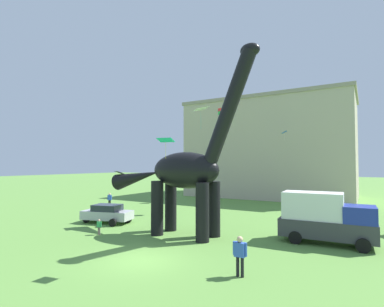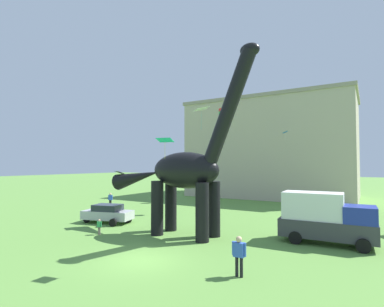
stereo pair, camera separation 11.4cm
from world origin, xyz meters
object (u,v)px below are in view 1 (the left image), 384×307
object	(u,v)px
kite_far_right	(201,109)
kite_drifting	(284,132)
person_far_spectator	(110,199)
kite_mid_center	(166,140)
kite_high_right	(185,159)
kite_near_high	(120,173)
parked_sedan_left	(107,213)
person_photographer	(99,225)
person_vendor_side	(240,252)
kite_near_low	(221,112)
dinosaur_sculpture	(185,170)
parked_box_truck	(324,217)

from	to	relation	value
kite_far_right	kite_drifting	xyz separation A→B (m)	(4.06, 14.36, -1.02)
person_far_spectator	kite_drifting	size ratio (longest dim) A/B	1.44
kite_far_right	kite_mid_center	xyz separation A→B (m)	(4.43, -11.63, -3.84)
kite_high_right	kite_near_high	world-z (taller)	kite_high_right
kite_high_right	parked_sedan_left	bearing A→B (deg)	-112.47
parked_sedan_left	kite_mid_center	distance (m)	13.61
person_photographer	person_vendor_side	size ratio (longest dim) A/B	0.61
kite_near_low	kite_drifting	bearing A→B (deg)	3.70
kite_high_right	kite_far_right	bearing A→B (deg)	-36.19
parked_sedan_left	kite_near_high	distance (m)	3.99
person_far_spectator	kite_near_low	xyz separation A→B (m)	(8.63, 12.28, 11.34)
dinosaur_sculpture	kite_drifting	xyz separation A→B (m)	(2.26, 20.04, 4.43)
person_far_spectator	kite_high_right	xyz separation A→B (m)	(9.86, 0.80, 4.56)
parked_box_truck	kite_high_right	world-z (taller)	kite_high_right
person_photographer	kite_drifting	world-z (taller)	kite_drifting
person_vendor_side	kite_near_low	world-z (taller)	kite_near_low
parked_box_truck	person_photographer	world-z (taller)	parked_box_truck
parked_box_truck	kite_far_right	world-z (taller)	kite_far_right
kite_drifting	kite_far_right	bearing A→B (deg)	-105.79
person_vendor_side	dinosaur_sculpture	bearing A→B (deg)	-77.47
dinosaur_sculpture	person_far_spectator	xyz separation A→B (m)	(-14.84, 7.21, -3.59)
person_photographer	parked_box_truck	bearing A→B (deg)	149.98
person_far_spectator	kite_near_low	world-z (taller)	kite_near_low
kite_high_right	kite_near_high	xyz separation A→B (m)	(-1.25, -7.96, -1.25)
person_far_spectator	kite_far_right	size ratio (longest dim) A/B	0.83
person_photographer	person_far_spectator	distance (m)	13.85
person_far_spectator	kite_high_right	distance (m)	10.89
kite_far_right	kite_drifting	world-z (taller)	kite_far_right
kite_near_high	person_vendor_side	bearing A→B (deg)	-22.88
parked_sedan_left	kite_near_low	bearing A→B (deg)	68.97
person_photographer	kite_mid_center	bearing A→B (deg)	107.22
parked_box_truck	kite_far_right	distance (m)	13.78
person_photographer	kite_near_low	world-z (taller)	kite_near_low
dinosaur_sculpture	kite_near_low	world-z (taller)	kite_near_low
kite_near_low	kite_high_right	distance (m)	13.39
kite_mid_center	kite_far_right	bearing A→B (deg)	110.85
person_photographer	kite_near_low	bearing A→B (deg)	-139.60
parked_box_truck	kite_far_right	size ratio (longest dim) A/B	2.88
person_vendor_side	kite_drifting	world-z (taller)	kite_drifting
person_vendor_side	kite_far_right	distance (m)	16.16
person_photographer	kite_near_low	xyz separation A→B (m)	(-0.85, 22.38, 11.67)
parked_box_truck	kite_near_low	world-z (taller)	kite_near_low
person_photographer	kite_mid_center	size ratio (longest dim) A/B	1.09
parked_box_truck	kite_mid_center	xyz separation A→B (m)	(-6.11, -8.69, 4.54)
person_far_spectator	kite_far_right	bearing A→B (deg)	111.19
parked_sedan_left	kite_high_right	distance (m)	9.44
kite_far_right	person_vendor_side	bearing A→B (deg)	-53.76
kite_mid_center	parked_box_truck	bearing A→B (deg)	54.92
dinosaur_sculpture	kite_near_high	size ratio (longest dim) A/B	10.24
parked_box_truck	kite_high_right	distance (m)	15.20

